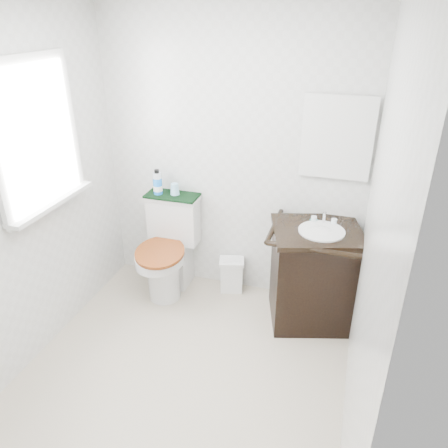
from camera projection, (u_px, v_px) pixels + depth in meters
The scene contains 14 objects.
floor at pixel (182, 375), 3.05m from camera, with size 2.40×2.40×0.00m, color #ADA28C.
wall_back at pixel (231, 159), 3.54m from camera, with size 2.40×2.40×0.00m, color silver.
wall_front at pixel (34, 369), 1.49m from camera, with size 2.40×2.40×0.00m, color silver.
wall_left at pixel (15, 199), 2.81m from camera, with size 2.40×2.40×0.00m, color silver.
wall_right at pixel (371, 250), 2.23m from camera, with size 2.40×2.40×0.00m, color silver.
window at pixel (34, 136), 2.86m from camera, with size 0.02×0.70×0.90m, color white.
mirror at pixel (337, 138), 3.19m from camera, with size 0.50×0.02×0.60m, color silver.
toilet at pixel (169, 252), 3.84m from camera, with size 0.51×0.69×0.86m.
vanity at pixel (313, 273), 3.43m from camera, with size 0.79×0.73×0.92m.
trash_bin at pixel (232, 274), 3.91m from camera, with size 0.25×0.22×0.31m.
towel at pixel (172, 195), 3.73m from camera, with size 0.45×0.22×0.02m, color black.
mouthwash_bottle at pixel (158, 183), 3.70m from camera, with size 0.08×0.08×0.22m.
cup at pixel (175, 189), 3.71m from camera, with size 0.08×0.08×0.10m, color #87BDDD.
soap_bar at pixel (314, 220), 3.38m from camera, with size 0.07×0.05×0.02m, color #177262.
Camera 1 is at (0.95, -2.07, 2.31)m, focal length 35.00 mm.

